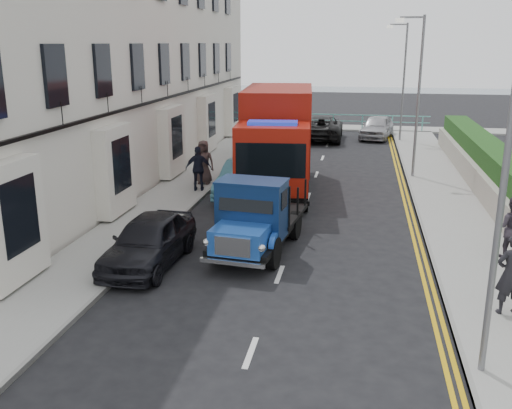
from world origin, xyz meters
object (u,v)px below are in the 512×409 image
at_px(red_lorry, 277,137).
at_px(pedestrian_east_near, 511,274).
at_px(lamp_near, 499,161).
at_px(parked_car_front, 149,241).
at_px(bedford_lorry, 253,221).
at_px(lamp_far, 402,75).
at_px(lamp_mid, 416,88).

bearing_deg(red_lorry, pedestrian_east_near, -62.83).
xyz_separation_m(lamp_near, parked_car_front, (-7.78, 4.05, -3.30)).
relative_size(bedford_lorry, pedestrian_east_near, 2.63).
bearing_deg(bedford_lorry, parked_car_front, -149.27).
relative_size(lamp_near, red_lorry, 0.87).
bearing_deg(parked_car_front, red_lorry, 78.37).
relative_size(lamp_far, bedford_lorry, 1.45).
bearing_deg(pedestrian_east_near, lamp_far, -100.03).
height_order(lamp_far, parked_car_front, lamp_far).
distance_m(bedford_lorry, red_lorry, 7.82).
bearing_deg(bedford_lorry, lamp_mid, 70.91).
bearing_deg(parked_car_front, lamp_mid, 59.12).
relative_size(lamp_mid, pedestrian_east_near, 3.81).
relative_size(lamp_near, lamp_far, 1.00).
bearing_deg(lamp_far, pedestrian_east_near, -87.33).
height_order(lamp_near, lamp_mid, same).
xyz_separation_m(lamp_far, bedford_lorry, (-5.11, -20.74, -2.98)).
distance_m(parked_car_front, pedestrian_east_near, 9.02).
distance_m(lamp_far, bedford_lorry, 21.57).
distance_m(red_lorry, parked_car_front, 9.31).
xyz_separation_m(lamp_mid, bedford_lorry, (-5.11, -10.74, -2.98)).
height_order(lamp_mid, pedestrian_east_near, lamp_mid).
xyz_separation_m(lamp_near, red_lorry, (-5.58, 12.97, -1.82)).
height_order(lamp_mid, bedford_lorry, lamp_mid).
bearing_deg(pedestrian_east_near, lamp_near, 53.43).
distance_m(bedford_lorry, pedestrian_east_near, 6.80).
distance_m(lamp_near, lamp_mid, 16.00).
height_order(lamp_far, red_lorry, lamp_far).
distance_m(bedford_lorry, parked_car_front, 2.94).
relative_size(lamp_mid, parked_car_front, 1.72).
bearing_deg(lamp_far, lamp_near, -90.00).
relative_size(lamp_far, parked_car_front, 1.72).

